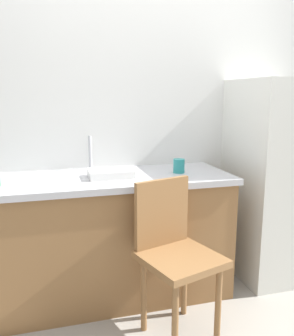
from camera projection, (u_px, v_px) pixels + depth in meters
The scene contains 8 objects.
back_wall at pixel (143, 114), 2.69m from camera, with size 4.80×0.10×2.45m, color silver.
cabinet_base at pixel (110, 239), 2.44m from camera, with size 1.58×0.60×0.80m, color olive.
countertop at pixel (108, 179), 2.35m from camera, with size 1.62×0.64×0.04m, color #B7B7BC.
faucet at pixel (90, 153), 2.54m from camera, with size 0.02×0.02×0.24m, color #B7B7BC.
refrigerator at pixel (273, 180), 2.69m from camera, with size 0.55×0.62×1.48m, color silver.
chair at pixel (174, 250), 2.03m from camera, with size 0.50×0.50×0.89m.
dish_tray at pixel (110, 173), 2.31m from camera, with size 0.28×0.20×0.05m, color white.
cup_teal at pixel (179, 166), 2.44m from camera, with size 0.08×0.08×0.10m, color teal.
Camera 1 is at (-0.70, -1.62, 1.36)m, focal length 38.30 mm.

